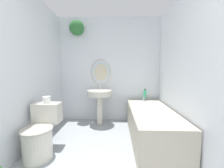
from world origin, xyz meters
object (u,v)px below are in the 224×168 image
Objects in this scene: pedestal_sink at (100,97)px; shampoo_bottle at (145,93)px; toilet_paper_roll at (47,100)px; toilet at (41,134)px; bathtub at (151,123)px.

pedestal_sink is 4.51× the size of shampoo_bottle.
pedestal_sink is 7.83× the size of toilet_paper_roll.
bathtub is (1.67, 0.55, -0.04)m from toilet.
shampoo_bottle is (1.69, 1.25, 0.37)m from toilet.
pedestal_sink is (0.69, 1.12, 0.30)m from toilet.
toilet is at bearing -161.93° from bathtub.
shampoo_bottle reaches higher than toilet.
shampoo_bottle is at bearing 7.44° from pedestal_sink.
pedestal_sink is at bearing 58.28° from toilet.
toilet is 1.35m from pedestal_sink.
toilet is at bearing -90.00° from toilet_paper_roll.
pedestal_sink is 0.52× the size of bathtub.
bathtub is 0.81m from shampoo_bottle.
toilet is 1.76m from bathtub.
toilet_paper_roll reaches higher than toilet.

